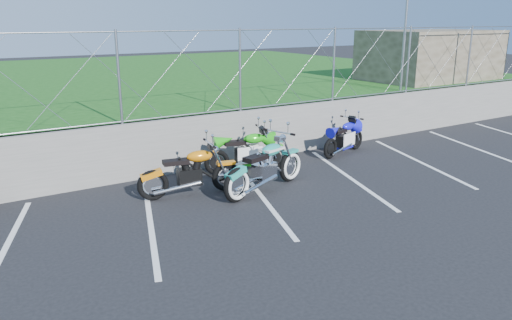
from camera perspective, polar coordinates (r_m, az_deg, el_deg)
ground at (r=9.50m, az=3.92°, el=-5.87°), size 90.00×90.00×0.00m
retaining_wall at (r=12.16m, az=-5.83°, el=2.17°), size 30.00×0.22×1.30m
grass_field at (r=21.43m, az=-18.11°, el=7.40°), size 30.00×20.00×1.30m
stone_building at (r=20.22m, az=19.28°, el=11.27°), size 5.00×3.00×1.80m
chain_link_fence at (r=11.88m, az=-6.05°, el=9.92°), size 28.00×0.03×2.00m
sign_pole at (r=16.63m, az=16.56°, el=12.77°), size 0.08×0.08×3.00m
parking_lines at (r=10.93m, az=5.90°, el=-2.95°), size 18.29×4.31×0.01m
cruiser_turquoise at (r=10.44m, az=1.14°, el=-0.97°), size 2.38×0.91×1.21m
naked_orange at (r=10.25m, az=-7.36°, el=-1.58°), size 2.15×0.73×1.08m
sportbike_green at (r=11.74m, az=-1.00°, el=0.76°), size 1.99×0.75×1.05m
sportbike_blue at (r=13.57m, az=10.08°, el=2.40°), size 1.80×0.71×0.95m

